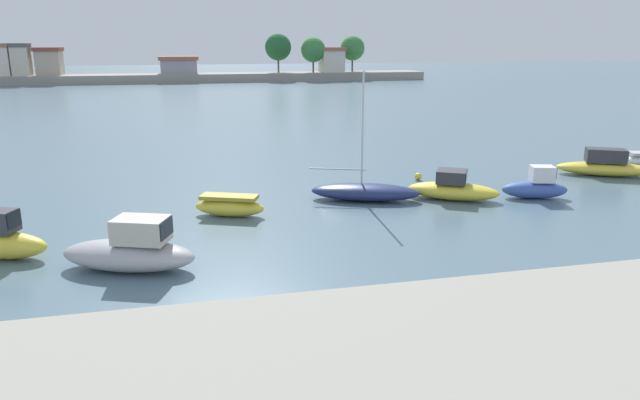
% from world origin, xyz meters
% --- Properties ---
extents(ground_plane, '(400.00, 400.00, 0.00)m').
position_xyz_m(ground_plane, '(0.00, 0.00, 0.00)').
color(ground_plane, slate).
extents(moored_boat_2, '(5.20, 3.49, 1.93)m').
position_xyz_m(moored_boat_2, '(-3.04, 4.99, 0.69)').
color(moored_boat_2, '#9E9EA3').
rests_on(moored_boat_2, ground).
extents(moored_boat_3, '(3.46, 2.27, 0.99)m').
position_xyz_m(moored_boat_3, '(0.90, 10.85, 0.47)').
color(moored_boat_3, yellow).
rests_on(moored_boat_3, ground).
extents(moored_boat_4, '(5.83, 3.65, 6.49)m').
position_xyz_m(moored_boat_4, '(7.88, 12.07, 0.45)').
color(moored_boat_4, navy).
rests_on(moored_boat_4, ground).
extents(moored_boat_5, '(4.84, 3.80, 1.52)m').
position_xyz_m(moored_boat_5, '(12.32, 11.20, 0.56)').
color(moored_boat_5, yellow).
rests_on(moored_boat_5, ground).
extents(moored_boat_6, '(3.52, 2.03, 1.70)m').
position_xyz_m(moored_boat_6, '(16.59, 10.40, 0.61)').
color(moored_boat_6, '#3856A8').
rests_on(moored_boat_6, ground).
extents(moored_boat_7, '(5.72, 4.07, 1.63)m').
position_xyz_m(moored_boat_7, '(23.74, 14.18, 0.58)').
color(moored_boat_7, yellow).
rests_on(moored_boat_7, ground).
extents(mooring_buoy_2, '(0.43, 0.43, 0.43)m').
position_xyz_m(mooring_buoy_2, '(12.27, 15.62, 0.22)').
color(mooring_buoy_2, yellow).
rests_on(mooring_buoy_2, ground).
extents(distant_shoreline, '(98.94, 8.36, 9.43)m').
position_xyz_m(distant_shoreline, '(-0.52, 106.39, 2.84)').
color(distant_shoreline, gray).
rests_on(distant_shoreline, ground).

